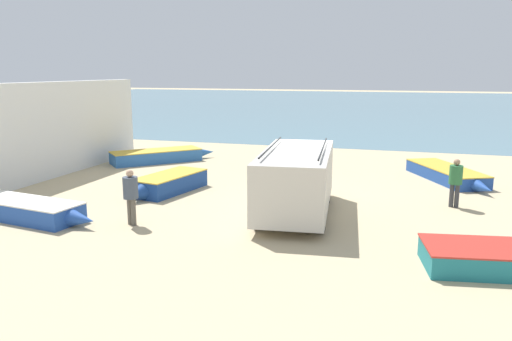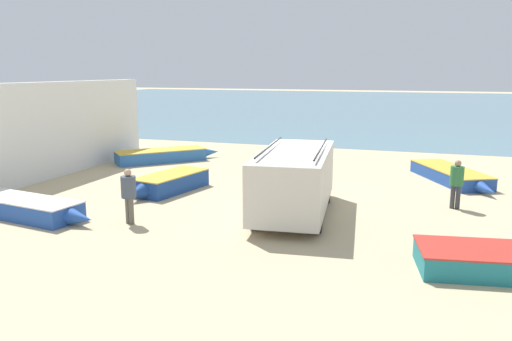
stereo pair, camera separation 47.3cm
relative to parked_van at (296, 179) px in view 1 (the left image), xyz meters
The scene contains 10 objects.
ground_plane 2.20m from the parked_van, 92.77° to the left, with size 200.00×200.00×0.00m, color tan.
sea_water 53.90m from the parked_van, 90.10° to the left, with size 120.00×80.00×0.01m, color slate.
harbor_wall 11.54m from the parked_van, 165.46° to the left, with size 0.50×11.63×3.99m, color silver.
parked_van is the anchor object (origin of this frame).
fishing_rowboat_0 8.26m from the parked_van, 159.07° to the right, with size 4.78×1.81×0.58m.
fishing_rowboat_2 10.98m from the parked_van, 140.28° to the left, with size 4.38×4.44×0.61m.
fishing_rowboat_3 5.44m from the parked_van, 164.77° to the left, with size 1.93×3.84×0.66m.
fishing_rowboat_4 8.28m from the parked_van, 53.17° to the left, with size 3.20×5.09×0.53m.
fisherman_0 5.04m from the parked_van, 150.24° to the right, with size 0.43×0.43×1.65m.
fisherman_1 5.37m from the parked_van, 25.43° to the left, with size 0.43×0.43×1.62m.
Camera 1 is at (3.30, -16.80, 4.46)m, focal length 35.00 mm.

